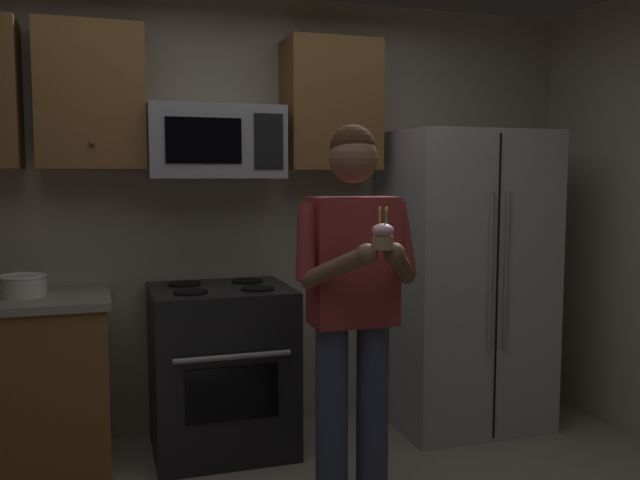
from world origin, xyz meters
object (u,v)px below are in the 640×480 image
at_px(person, 354,295).
at_px(bowl_large_white, 23,285).
at_px(cupcake, 383,236).
at_px(microwave, 215,143).
at_px(refrigerator, 464,279).
at_px(oven_range, 221,368).

bearing_deg(person, bowl_large_white, 148.80).
bearing_deg(cupcake, microwave, 109.43).
bearing_deg(cupcake, person, 90.00).
xyz_separation_m(person, cupcake, (-0.00, -0.33, 0.30)).
relative_size(refrigerator, cupcake, 10.35).
relative_size(bowl_large_white, person, 0.14).
bearing_deg(cupcake, refrigerator, 47.95).
bearing_deg(person, refrigerator, 38.37).
relative_size(microwave, cupcake, 4.26).
relative_size(oven_range, microwave, 1.26).
bearing_deg(microwave, cupcake, -70.57).
bearing_deg(bowl_large_white, oven_range, -1.63).
distance_m(oven_range, refrigerator, 1.56).
xyz_separation_m(refrigerator, bowl_large_white, (-2.51, 0.07, 0.08)).
bearing_deg(bowl_large_white, cupcake, -39.67).
bearing_deg(cupcake, bowl_large_white, 140.33).
bearing_deg(person, oven_range, 118.20).
distance_m(bowl_large_white, cupcake, 1.93).
xyz_separation_m(oven_range, cupcake, (0.46, -1.19, 0.83)).
relative_size(bowl_large_white, cupcake, 1.37).
distance_m(microwave, bowl_large_white, 1.25).
height_order(refrigerator, bowl_large_white, refrigerator).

